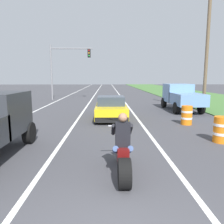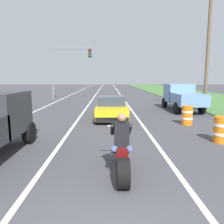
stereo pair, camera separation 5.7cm
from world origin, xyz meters
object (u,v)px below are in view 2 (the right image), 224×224
object	(u,v)px
sports_car_yellow	(111,108)
traffic_light_mast_near	(65,64)
motorcycle_with_rider	(122,154)
pickup_truck_right_shoulder_light_blue	(182,96)
construction_barrel_nearest	(221,130)
construction_barrel_mid	(187,115)

from	to	relation	value
sports_car_yellow	traffic_light_mast_near	size ratio (longest dim) A/B	0.72
motorcycle_with_rider	pickup_truck_right_shoulder_light_blue	size ratio (longest dim) A/B	0.46
construction_barrel_nearest	pickup_truck_right_shoulder_light_blue	bearing A→B (deg)	81.29
pickup_truck_right_shoulder_light_blue	traffic_light_mast_near	bearing A→B (deg)	141.34
motorcycle_with_rider	construction_barrel_nearest	world-z (taller)	motorcycle_with_rider
motorcycle_with_rider	sports_car_yellow	bearing A→B (deg)	90.93
sports_car_yellow	pickup_truck_right_shoulder_light_blue	size ratio (longest dim) A/B	0.90
sports_car_yellow	construction_barrel_nearest	world-z (taller)	sports_car_yellow
traffic_light_mast_near	construction_barrel_mid	distance (m)	16.40
sports_car_yellow	construction_barrel_mid	size ratio (longest dim) A/B	4.30
sports_car_yellow	traffic_light_mast_near	world-z (taller)	traffic_light_mast_near
motorcycle_with_rider	pickup_truck_right_shoulder_light_blue	world-z (taller)	pickup_truck_right_shoulder_light_blue
sports_car_yellow	construction_barrel_mid	xyz separation A→B (m)	(3.97, -1.89, -0.13)
pickup_truck_right_shoulder_light_blue	construction_barrel_mid	bearing A→B (deg)	-105.57
traffic_light_mast_near	pickup_truck_right_shoulder_light_blue	bearing A→B (deg)	-38.66
sports_car_yellow	construction_barrel_nearest	size ratio (longest dim) A/B	4.30
pickup_truck_right_shoulder_light_blue	construction_barrel_nearest	bearing A→B (deg)	-98.71
motorcycle_with_rider	construction_barrel_mid	distance (m)	7.25
pickup_truck_right_shoulder_light_blue	construction_barrel_mid	distance (m)	5.36
motorcycle_with_rider	sports_car_yellow	world-z (taller)	motorcycle_with_rider
pickup_truck_right_shoulder_light_blue	sports_car_yellow	bearing A→B (deg)	-149.09
pickup_truck_right_shoulder_light_blue	construction_barrel_mid	xyz separation A→B (m)	(-1.43, -5.13, -0.60)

